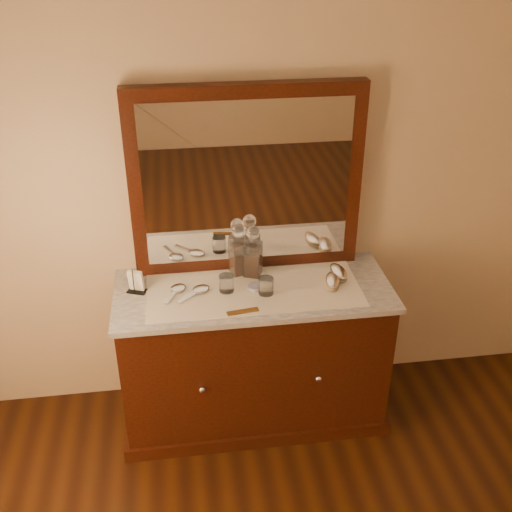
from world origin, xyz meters
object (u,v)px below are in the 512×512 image
object	(u,v)px
napkin_rack	(136,282)
hand_mirror_inner	(198,291)
brush_near	(332,282)
mirror_frame	(247,181)
comb	(243,311)
decanter_left	(239,255)
decanter_right	(253,256)
brush_far	(339,273)
hand_mirror_outer	(177,290)
dresser_cabinet	(253,355)
pin_dish	(255,287)

from	to	relation	value
napkin_rack	hand_mirror_inner	xyz separation A→B (m)	(0.31, -0.06, -0.05)
brush_near	mirror_frame	bearing A→B (deg)	146.12
mirror_frame	comb	bearing A→B (deg)	-100.00
decanter_left	decanter_right	distance (m)	0.08
comb	brush_far	world-z (taller)	brush_far
brush_near	brush_far	xyz separation A→B (m)	(0.05, 0.08, 0.00)
decanter_right	mirror_frame	bearing A→B (deg)	98.79
mirror_frame	hand_mirror_outer	bearing A→B (deg)	-150.58
decanter_left	hand_mirror_inner	world-z (taller)	decanter_left
decanter_right	brush_near	xyz separation A→B (m)	(0.39, -0.17, -0.09)
napkin_rack	dresser_cabinet	bearing A→B (deg)	-5.30
napkin_rack	brush_far	size ratio (longest dim) A/B	0.82
mirror_frame	napkin_rack	size ratio (longest dim) A/B	8.33
mirror_frame	brush_near	bearing A→B (deg)	-33.88
decanter_left	brush_near	world-z (taller)	decanter_left
mirror_frame	napkin_rack	world-z (taller)	mirror_frame
dresser_cabinet	decanter_right	distance (m)	0.57
brush_near	hand_mirror_outer	xyz separation A→B (m)	(-0.81, 0.05, -0.01)
decanter_right	hand_mirror_inner	distance (m)	0.35
dresser_cabinet	decanter_left	size ratio (longest dim) A/B	4.94
hand_mirror_inner	mirror_frame	bearing A→B (deg)	40.95
mirror_frame	pin_dish	xyz separation A→B (m)	(0.01, -0.25, -0.49)
decanter_right	brush_near	bearing A→B (deg)	-23.03
dresser_cabinet	comb	distance (m)	0.50
brush_far	hand_mirror_inner	xyz separation A→B (m)	(-0.75, -0.05, -0.01)
hand_mirror_inner	brush_near	bearing A→B (deg)	-2.43
dresser_cabinet	hand_mirror_outer	world-z (taller)	hand_mirror_outer
napkin_rack	hand_mirror_outer	bearing A→B (deg)	-9.25
decanter_left	hand_mirror_inner	distance (m)	0.30
napkin_rack	decanter_left	xyz separation A→B (m)	(0.54, 0.11, 0.06)
mirror_frame	hand_mirror_inner	distance (m)	0.62
brush_near	hand_mirror_outer	distance (m)	0.81
brush_far	mirror_frame	bearing A→B (deg)	157.21
mirror_frame	hand_mirror_outer	world-z (taller)	mirror_frame
mirror_frame	brush_far	bearing A→B (deg)	-22.79
pin_dish	comb	xyz separation A→B (m)	(-0.09, -0.21, -0.00)
comb	decanter_left	bearing A→B (deg)	78.20
napkin_rack	decanter_right	bearing A→B (deg)	7.52
brush_far	hand_mirror_outer	bearing A→B (deg)	-178.22
dresser_cabinet	comb	size ratio (longest dim) A/B	8.90
comb	napkin_rack	world-z (taller)	napkin_rack
pin_dish	brush_far	world-z (taller)	brush_far
hand_mirror_outer	hand_mirror_inner	xyz separation A→B (m)	(0.11, -0.02, 0.00)
pin_dish	decanter_right	xyz separation A→B (m)	(0.01, 0.14, 0.10)
decanter_right	hand_mirror_inner	size ratio (longest dim) A/B	1.52
mirror_frame	dresser_cabinet	bearing A→B (deg)	-90.00
mirror_frame	pin_dish	size ratio (longest dim) A/B	15.55
decanter_left	brush_near	bearing A→B (deg)	-22.98
pin_dish	dresser_cabinet	bearing A→B (deg)	176.21
brush_near	hand_mirror_outer	world-z (taller)	brush_near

